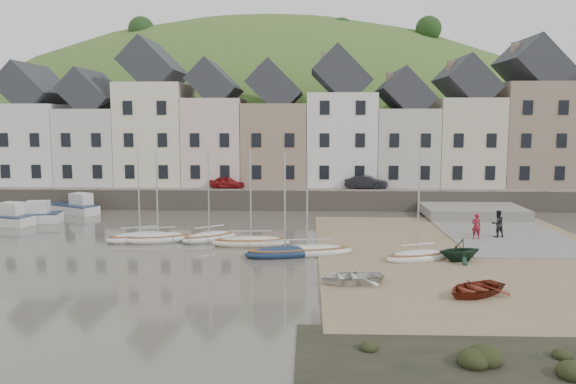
{
  "coord_description": "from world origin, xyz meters",
  "views": [
    {
      "loc": [
        1.41,
        -33.69,
        8.01
      ],
      "look_at": [
        0.0,
        6.0,
        3.0
      ],
      "focal_mm": 35.9,
      "sensor_mm": 36.0,
      "label": 1
    }
  ],
  "objects_px": {
    "sailboat_0": "(158,238)",
    "person_dark": "(498,224)",
    "rowboat_green": "(460,250)",
    "rowboat_red": "(474,288)",
    "car_left": "(227,183)",
    "person_red": "(476,226)",
    "rowboat_white": "(351,277)",
    "car_right": "(366,182)"
  },
  "relations": [
    {
      "from": "sailboat_0",
      "to": "person_red",
      "type": "distance_m",
      "value": 21.11
    },
    {
      "from": "car_right",
      "to": "rowboat_red",
      "type": "bearing_deg",
      "value": -158.79
    },
    {
      "from": "sailboat_0",
      "to": "rowboat_green",
      "type": "xyz_separation_m",
      "value": [
        18.41,
        -4.81,
        0.45
      ]
    },
    {
      "from": "rowboat_red",
      "to": "car_left",
      "type": "distance_m",
      "value": 31.48
    },
    {
      "from": "rowboat_white",
      "to": "rowboat_red",
      "type": "relative_size",
      "value": 0.99
    },
    {
      "from": "sailboat_0",
      "to": "person_dark",
      "type": "relative_size",
      "value": 3.48
    },
    {
      "from": "car_left",
      "to": "sailboat_0",
      "type": "bearing_deg",
      "value": -170.42
    },
    {
      "from": "rowboat_green",
      "to": "car_right",
      "type": "relative_size",
      "value": 0.64
    },
    {
      "from": "sailboat_0",
      "to": "rowboat_white",
      "type": "xyz_separation_m",
      "value": [
        11.96,
        -9.43,
        0.12
      ]
    },
    {
      "from": "sailboat_0",
      "to": "rowboat_white",
      "type": "height_order",
      "value": "sailboat_0"
    },
    {
      "from": "sailboat_0",
      "to": "rowboat_white",
      "type": "relative_size",
      "value": 2.02
    },
    {
      "from": "person_red",
      "to": "car_right",
      "type": "distance_m",
      "value": 16.22
    },
    {
      "from": "person_red",
      "to": "rowboat_green",
      "type": "bearing_deg",
      "value": 68.06
    },
    {
      "from": "person_red",
      "to": "sailboat_0",
      "type": "bearing_deg",
      "value": 5.07
    },
    {
      "from": "sailboat_0",
      "to": "person_red",
      "type": "bearing_deg",
      "value": 3.33
    },
    {
      "from": "rowboat_white",
      "to": "person_red",
      "type": "xyz_separation_m",
      "value": [
        9.1,
        10.66,
        0.58
      ]
    },
    {
      "from": "sailboat_0",
      "to": "rowboat_white",
      "type": "distance_m",
      "value": 15.23
    },
    {
      "from": "rowboat_red",
      "to": "person_dark",
      "type": "relative_size",
      "value": 1.75
    },
    {
      "from": "rowboat_red",
      "to": "person_red",
      "type": "xyz_separation_m",
      "value": [
        3.61,
        12.42,
        0.58
      ]
    },
    {
      "from": "sailboat_0",
      "to": "person_dark",
      "type": "bearing_deg",
      "value": 4.74
    },
    {
      "from": "sailboat_0",
      "to": "car_left",
      "type": "bearing_deg",
      "value": 82.12
    },
    {
      "from": "rowboat_white",
      "to": "person_red",
      "type": "distance_m",
      "value": 14.03
    },
    {
      "from": "person_red",
      "to": "car_left",
      "type": "height_order",
      "value": "car_left"
    },
    {
      "from": "rowboat_green",
      "to": "person_red",
      "type": "xyz_separation_m",
      "value": [
        2.64,
        6.03,
        0.26
      ]
    },
    {
      "from": "person_dark",
      "to": "car_left",
      "type": "xyz_separation_m",
      "value": [
        -20.42,
        14.44,
        1.13
      ]
    },
    {
      "from": "person_dark",
      "to": "rowboat_green",
      "type": "bearing_deg",
      "value": 40.41
    },
    {
      "from": "rowboat_red",
      "to": "person_red",
      "type": "bearing_deg",
      "value": 129.1
    },
    {
      "from": "rowboat_white",
      "to": "rowboat_green",
      "type": "xyz_separation_m",
      "value": [
        6.46,
        4.63,
        0.33
      ]
    },
    {
      "from": "rowboat_white",
      "to": "person_red",
      "type": "bearing_deg",
      "value": 127.39
    },
    {
      "from": "car_left",
      "to": "person_red",
      "type": "bearing_deg",
      "value": -111.3
    },
    {
      "from": "sailboat_0",
      "to": "car_right",
      "type": "bearing_deg",
      "value": 46.95
    },
    {
      "from": "rowboat_green",
      "to": "car_left",
      "type": "bearing_deg",
      "value": -158.87
    },
    {
      "from": "person_red",
      "to": "car_right",
      "type": "xyz_separation_m",
      "value": [
        -5.81,
        15.1,
        1.27
      ]
    },
    {
      "from": "rowboat_white",
      "to": "rowboat_green",
      "type": "height_order",
      "value": "rowboat_green"
    },
    {
      "from": "rowboat_green",
      "to": "rowboat_white",
      "type": "bearing_deg",
      "value": -70.65
    },
    {
      "from": "car_left",
      "to": "car_right",
      "type": "xyz_separation_m",
      "value": [
        12.99,
        0.0,
        0.08
      ]
    },
    {
      "from": "rowboat_red",
      "to": "rowboat_green",
      "type": "bearing_deg",
      "value": 136.72
    },
    {
      "from": "rowboat_green",
      "to": "person_dark",
      "type": "height_order",
      "value": "person_dark"
    },
    {
      "from": "person_dark",
      "to": "person_red",
      "type": "bearing_deg",
      "value": 5.01
    },
    {
      "from": "rowboat_red",
      "to": "person_dark",
      "type": "bearing_deg",
      "value": 123.51
    },
    {
      "from": "car_right",
      "to": "rowboat_white",
      "type": "bearing_deg",
      "value": -170.64
    },
    {
      "from": "rowboat_white",
      "to": "sailboat_0",
      "type": "bearing_deg",
      "value": -140.39
    }
  ]
}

